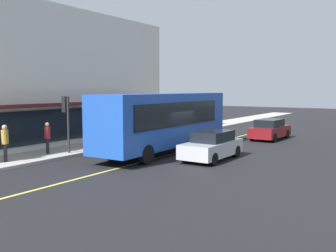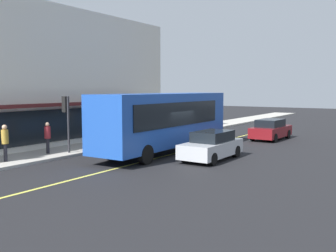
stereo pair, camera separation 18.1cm
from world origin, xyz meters
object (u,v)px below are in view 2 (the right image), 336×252
at_px(car_silver, 212,146).
at_px(pedestrian_waiting, 123,127).
at_px(bus, 165,119).
at_px(car_maroon, 271,130).
at_px(traffic_light, 66,111).
at_px(pedestrian_by_curb, 47,135).
at_px(pedestrian_at_corner, 5,139).

xyz_separation_m(car_silver, pedestrian_waiting, (1.27, 7.25, 0.53)).
bearing_deg(bus, car_maroon, -19.17).
xyz_separation_m(traffic_light, pedestrian_waiting, (4.60, -0.28, -1.26)).
bearing_deg(pedestrian_by_curb, traffic_light, -34.83).
bearing_deg(car_silver, pedestrian_at_corner, 131.25).
xyz_separation_m(bus, car_silver, (-0.47, -3.32, -1.24)).
relative_size(car_maroon, pedestrian_waiting, 2.35).
bearing_deg(bus, pedestrian_by_curb, 134.06).
relative_size(bus, car_silver, 2.60).
bearing_deg(pedestrian_waiting, pedestrian_by_curb, 170.81).
bearing_deg(pedestrian_by_curb, pedestrian_waiting, -9.19).
bearing_deg(bus, pedestrian_waiting, 78.50).
relative_size(traffic_light, pedestrian_waiting, 1.72).
relative_size(pedestrian_waiting, pedestrian_by_curb, 1.05).
height_order(pedestrian_at_corner, pedestrian_by_curb, pedestrian_at_corner).
bearing_deg(traffic_light, pedestrian_waiting, -3.51).
relative_size(pedestrian_waiting, pedestrian_at_corner, 1.00).
bearing_deg(car_silver, traffic_light, 113.83).
bearing_deg(pedestrian_at_corner, traffic_light, -6.32).
height_order(car_silver, pedestrian_waiting, pedestrian_waiting).
relative_size(car_silver, pedestrian_by_curb, 2.44).
bearing_deg(traffic_light, pedestrian_by_curb, 145.17).
height_order(traffic_light, car_silver, traffic_light).
xyz_separation_m(car_maroon, pedestrian_waiting, (-8.47, 7.16, 0.53)).
height_order(pedestrian_waiting, pedestrian_at_corner, pedestrian_waiting).
relative_size(car_maroon, pedestrian_at_corner, 2.35).
relative_size(car_maroon, pedestrian_by_curb, 2.47).
xyz_separation_m(car_silver, pedestrian_at_corner, (-6.96, 7.93, 0.53)).
distance_m(bus, pedestrian_at_corner, 8.77).
distance_m(car_silver, pedestrian_at_corner, 10.57).
height_order(bus, pedestrian_at_corner, bus).
height_order(car_silver, pedestrian_by_curb, pedestrian_by_curb).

